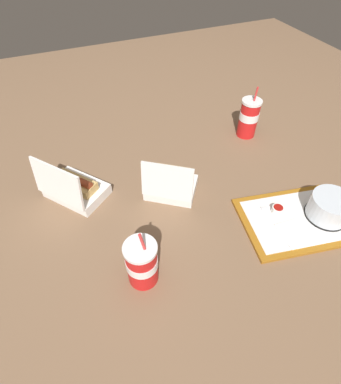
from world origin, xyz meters
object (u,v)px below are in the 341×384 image
at_px(cake_container, 330,208).
at_px(soda_cup_right, 142,263).
at_px(ketchup_cup, 278,209).
at_px(soda_cup_corner, 249,118).
at_px(clamshell_sandwich_back, 171,184).
at_px(plastic_fork, 276,207).
at_px(food_tray, 297,220).
at_px(clamshell_hotdog_center, 74,188).

bearing_deg(cake_container, soda_cup_right, 177.31).
distance_m(ketchup_cup, soda_cup_corner, 0.48).
distance_m(clamshell_sandwich_back, soda_cup_right, 0.35).
bearing_deg(plastic_fork, soda_cup_right, -158.48).
bearing_deg(cake_container, clamshell_sandwich_back, 144.31).
xyz_separation_m(plastic_fork, clamshell_sandwich_back, (-0.31, 0.22, 0.03)).
bearing_deg(clamshell_sandwich_back, soda_cup_corner, 24.32).
relative_size(food_tray, clamshell_hotdog_center, 1.61).
bearing_deg(food_tray, clamshell_hotdog_center, 148.51).
height_order(food_tray, ketchup_cup, ketchup_cup).
bearing_deg(plastic_fork, cake_container, -20.73).
distance_m(ketchup_cup, plastic_fork, 0.02).
bearing_deg(ketchup_cup, soda_cup_corner, 70.23).
xyz_separation_m(food_tray, cake_container, (0.10, -0.03, 0.05)).
bearing_deg(clamshell_sandwich_back, soda_cup_right, -125.89).
xyz_separation_m(cake_container, soda_cup_right, (-0.64, 0.03, 0.03)).
xyz_separation_m(ketchup_cup, plastic_fork, (0.01, 0.02, -0.01)).
bearing_deg(soda_cup_corner, clamshell_hotdog_center, -173.76).
xyz_separation_m(cake_container, clamshell_sandwich_back, (-0.44, 0.31, -0.01)).
xyz_separation_m(clamshell_hotdog_center, soda_cup_corner, (0.78, 0.09, 0.05)).
height_order(food_tray, soda_cup_corner, soda_cup_corner).
relative_size(plastic_fork, clamshell_sandwich_back, 0.49).
xyz_separation_m(food_tray, plastic_fork, (-0.04, 0.07, 0.01)).
relative_size(cake_container, clamshell_sandwich_back, 0.62).
bearing_deg(cake_container, plastic_fork, 144.79).
height_order(ketchup_cup, soda_cup_corner, soda_cup_corner).
xyz_separation_m(food_tray, ketchup_cup, (-0.05, 0.05, 0.02)).
height_order(cake_container, plastic_fork, cake_container).
distance_m(clamshell_hotdog_center, clamshell_sandwich_back, 0.35).
distance_m(plastic_fork, clamshell_sandwich_back, 0.38).
xyz_separation_m(ketchup_cup, clamshell_sandwich_back, (-0.29, 0.24, 0.02)).
height_order(cake_container, ketchup_cup, cake_container).
bearing_deg(cake_container, soda_cup_corner, 88.25).
bearing_deg(clamshell_sandwich_back, cake_container, -35.69).
bearing_deg(ketchup_cup, clamshell_hotdog_center, 149.96).
bearing_deg(clamshell_sandwich_back, ketchup_cup, -39.01).
distance_m(food_tray, plastic_fork, 0.08).
height_order(plastic_fork, clamshell_hotdog_center, clamshell_hotdog_center).
bearing_deg(plastic_fork, soda_cup_corner, 85.31).
relative_size(soda_cup_right, soda_cup_corner, 0.94).
bearing_deg(ketchup_cup, cake_container, -27.94).
distance_m(ketchup_cup, clamshell_sandwich_back, 0.38).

